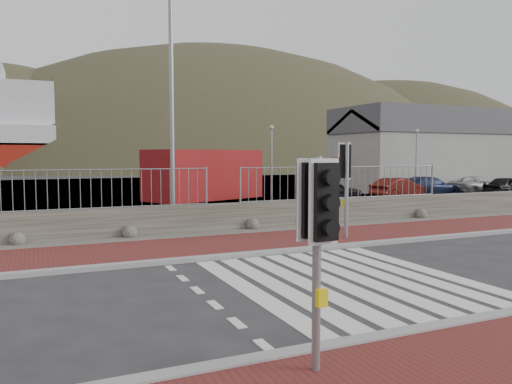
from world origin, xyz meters
name	(u,v)px	position (x,y,z in m)	size (l,w,h in m)	color
ground	(346,280)	(0.00, 0.00, 0.00)	(220.00, 220.00, 0.00)	#28282B
sidewalk_far	(256,243)	(0.00, 4.50, 0.04)	(40.00, 3.00, 0.08)	maroon
kerb_near	(462,323)	(0.00, -3.00, 0.05)	(40.00, 0.25, 0.12)	gray
kerb_far	(280,252)	(0.00, 3.00, 0.05)	(40.00, 0.25, 0.12)	gray
zebra_crossing	(346,280)	(0.00, 0.00, 0.01)	(4.62, 5.60, 0.01)	silver
gravel_strip	(231,233)	(0.00, 6.50, 0.03)	(40.00, 1.50, 0.06)	#59544C
stone_wall	(222,217)	(0.00, 7.30, 0.45)	(40.00, 0.60, 0.90)	#4C473E
railing	(223,177)	(0.00, 7.15, 1.82)	(18.07, 0.07, 1.22)	gray
quay	(122,190)	(0.00, 27.90, 0.00)	(120.00, 40.00, 0.50)	#4C4C4F
water	(80,174)	(0.00, 62.90, 0.00)	(220.00, 50.00, 0.05)	#3F4C54
harbor_building	(421,149)	(20.00, 19.90, 2.93)	(12.20, 6.20, 5.80)	#9E9E99
hills_backdrop	(110,290)	(6.74, 87.90, -23.05)	(254.00, 90.00, 100.00)	#303620
traffic_signal_near	(317,219)	(-2.84, -3.55, 1.82)	(0.37, 0.23, 2.53)	gray
traffic_signal_far	(346,169)	(2.68, 4.01, 2.12)	(0.70, 0.28, 2.93)	gray
streetlight	(176,85)	(-1.33, 8.12, 4.86)	(1.83, 0.44, 8.64)	gray
shipping_container	(204,174)	(3.21, 19.01, 1.41)	(6.77, 2.82, 2.82)	maroon
car_a	(331,190)	(9.31, 15.11, 0.58)	(1.37, 3.41, 1.16)	black
car_b	(398,188)	(13.55, 14.64, 0.60)	(1.27, 3.65, 1.20)	#51100B
car_c	(429,186)	(16.39, 15.19, 0.61)	(1.70, 4.18, 1.21)	#141C3F
car_d	(478,185)	(20.58, 15.25, 0.57)	(1.90, 4.12, 1.14)	#ABABAB
car_e	(511,186)	(20.79, 12.97, 0.62)	(1.46, 3.63, 1.24)	black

